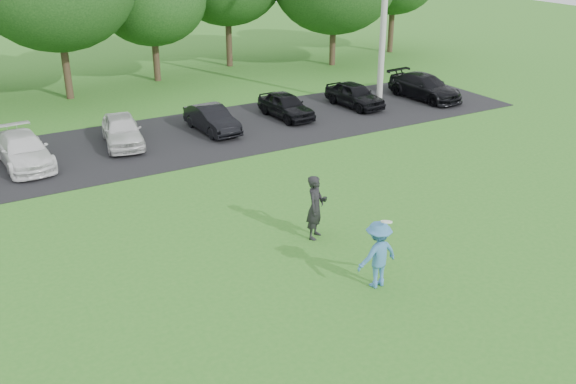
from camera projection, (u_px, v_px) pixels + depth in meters
The scene contains 6 objects.
ground at pixel (360, 291), 15.43m from camera, with size 100.00×100.00×0.00m, color #2E7220.
parking_lot at pixel (170, 140), 25.77m from camera, with size 32.00×6.50×0.03m, color black.
utility_pole at pixel (385, 3), 28.37m from camera, with size 0.28×0.28×9.46m, color #A8A7A3.
frisbee_player at pixel (378, 254), 15.36m from camera, with size 1.13×0.72×1.89m.
camera_bystander at pixel (315, 207), 17.68m from camera, with size 0.80×0.77×1.85m.
parked_cars at pixel (190, 123), 25.98m from camera, with size 27.74×4.52×1.19m.
Camera 1 is at (-8.11, -10.58, 8.33)m, focal length 40.00 mm.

